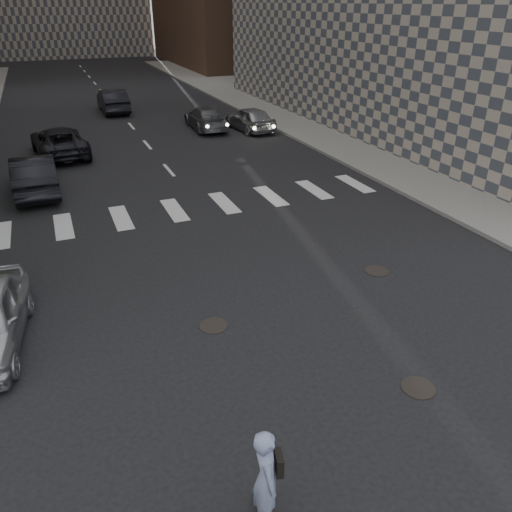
{
  "coord_description": "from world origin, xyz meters",
  "views": [
    {
      "loc": [
        -4.89,
        -8.49,
        7.08
      ],
      "look_at": [
        -0.57,
        1.93,
        1.3
      ],
      "focal_mm": 35.0,
      "sensor_mm": 36.0,
      "label": 1
    }
  ],
  "objects": [
    {
      "name": "traffic_car_c",
      "position": [
        -4.51,
        18.53,
        0.72
      ],
      "size": [
        2.81,
        5.35,
        1.43
      ],
      "primitive_type": "imported",
      "rotation": [
        0.0,
        0.0,
        3.23
      ],
      "color": "black",
      "rests_on": "ground"
    },
    {
      "name": "manhole_a",
      "position": [
        1.2,
        -2.5,
        0.01
      ],
      "size": [
        0.7,
        0.7,
        0.02
      ],
      "primitive_type": "cylinder",
      "color": "black",
      "rests_on": "ground"
    },
    {
      "name": "traffic_car_e",
      "position": [
        -0.34,
        28.93,
        0.8
      ],
      "size": [
        1.74,
        4.86,
        1.59
      ],
      "primitive_type": "imported",
      "rotation": [
        0.0,
        0.0,
        3.15
      ],
      "color": "black",
      "rests_on": "ground"
    },
    {
      "name": "sidewalk_right",
      "position": [
        14.5,
        20.0,
        0.07
      ],
      "size": [
        13.0,
        80.0,
        0.15
      ],
      "primitive_type": "cube",
      "color": "gray",
      "rests_on": "ground"
    },
    {
      "name": "traffic_car_d",
      "position": [
        6.5,
        20.0,
        0.72
      ],
      "size": [
        2.17,
        4.37,
        1.43
      ],
      "primitive_type": "imported",
      "rotation": [
        0.0,
        0.0,
        3.26
      ],
      "color": "#B2B6BA",
      "rests_on": "ground"
    },
    {
      "name": "manhole_b",
      "position": [
        -2.0,
        1.2,
        0.01
      ],
      "size": [
        0.7,
        0.7,
        0.02
      ],
      "primitive_type": "cylinder",
      "color": "black",
      "rests_on": "ground"
    },
    {
      "name": "manhole_c",
      "position": [
        3.3,
        2.0,
        0.01
      ],
      "size": [
        0.7,
        0.7,
        0.02
      ],
      "primitive_type": "cylinder",
      "color": "black",
      "rests_on": "ground"
    },
    {
      "name": "skateboarder",
      "position": [
        -2.86,
        -4.0,
        0.97
      ],
      "size": [
        0.56,
        0.95,
        1.84
      ],
      "rotation": [
        0.0,
        0.0,
        -0.24
      ],
      "color": "brown",
      "rests_on": "ground"
    },
    {
      "name": "traffic_car_a",
      "position": [
        -5.75,
        13.08,
        0.78
      ],
      "size": [
        1.78,
        4.78,
        1.56
      ],
      "primitive_type": "imported",
      "rotation": [
        0.0,
        0.0,
        3.17
      ],
      "color": "black",
      "rests_on": "ground"
    },
    {
      "name": "ground",
      "position": [
        0.0,
        0.0,
        0.0
      ],
      "size": [
        160.0,
        160.0,
        0.0
      ],
      "primitive_type": "plane",
      "color": "black",
      "rests_on": "ground"
    },
    {
      "name": "traffic_car_b",
      "position": [
        4.16,
        21.42,
        0.68
      ],
      "size": [
        2.07,
        4.74,
        1.36
      ],
      "primitive_type": "imported",
      "rotation": [
        0.0,
        0.0,
        3.11
      ],
      "color": "#5A5C62",
      "rests_on": "ground"
    }
  ]
}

